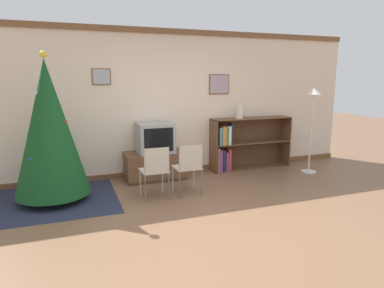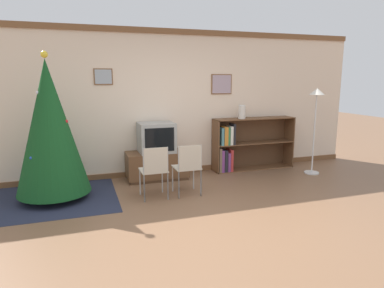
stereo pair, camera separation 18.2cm
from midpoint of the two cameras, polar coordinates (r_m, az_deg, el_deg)
ground_plane at (r=4.48m, az=4.07°, el=-13.06°), size 24.00×24.00×0.00m
wall_back at (r=6.46m, az=-4.22°, el=6.75°), size 8.12×0.11×2.70m
area_rug at (r=5.68m, az=-20.93°, el=-8.45°), size 1.82×1.77×0.01m
christmas_tree at (r=5.43m, az=-21.71°, el=2.53°), size 1.08×1.08×2.19m
tv_console at (r=6.27m, az=-5.04°, el=-3.57°), size 1.09×0.53×0.50m
television at (r=6.16m, az=-5.11°, el=1.09°), size 0.63×0.52×0.53m
folding_chair_left at (r=5.18m, az=-5.26°, el=-4.18°), size 0.40×0.40×0.82m
folding_chair_right at (r=5.32m, az=0.33°, el=-3.72°), size 0.40×0.40×0.82m
bookshelf at (r=6.91m, az=8.97°, el=-0.23°), size 1.68×0.36×1.04m
vase at (r=6.76m, az=9.08°, el=5.32°), size 0.14×0.14×0.27m
standing_lamp at (r=6.88m, az=20.67°, el=5.54°), size 0.28×0.28×1.63m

